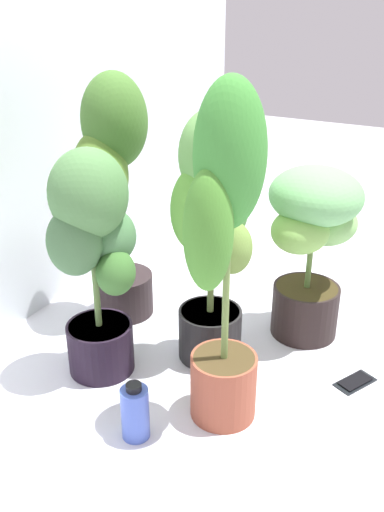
{
  "coord_description": "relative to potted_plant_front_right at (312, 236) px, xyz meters",
  "views": [
    {
      "loc": [
        -1.56,
        -0.66,
        1.19
      ],
      "look_at": [
        -0.06,
        0.16,
        0.38
      ],
      "focal_mm": 39.85,
      "sensor_mm": 36.0,
      "label": 1
    }
  ],
  "objects": [
    {
      "name": "potted_plant_back_center",
      "position": [
        -0.22,
        0.69,
        0.16
      ],
      "size": [
        0.32,
        0.27,
        0.94
      ],
      "color": "black",
      "rests_on": "ground"
    },
    {
      "name": "nutrient_bottle",
      "position": [
        -0.77,
        0.25,
        -0.31
      ],
      "size": [
        0.08,
        0.08,
        0.18
      ],
      "color": "#4660C2",
      "rests_on": "ground"
    },
    {
      "name": "potted_plant_front_left",
      "position": [
        -0.58,
        0.07,
        0.16
      ],
      "size": [
        0.28,
        0.21,
        1.01
      ],
      "color": "#9B4A34",
      "rests_on": "ground"
    },
    {
      "name": "potted_plant_center",
      "position": [
        -0.31,
        0.24,
        0.09
      ],
      "size": [
        0.34,
        0.3,
        0.87
      ],
      "color": "black",
      "rests_on": "ground"
    },
    {
      "name": "potted_plant_front_right",
      "position": [
        0.0,
        0.0,
        0.0
      ],
      "size": [
        0.46,
        0.46,
        0.65
      ],
      "color": "black",
      "rests_on": "ground"
    },
    {
      "name": "potted_plant_back_left",
      "position": [
        -0.55,
        0.53,
        0.05
      ],
      "size": [
        0.35,
        0.29,
        0.77
      ],
      "color": "black",
      "rests_on": "ground"
    },
    {
      "name": "ground_plane",
      "position": [
        -0.26,
        0.15,
        -0.4
      ],
      "size": [
        8.0,
        8.0,
        0.0
      ],
      "primitive_type": "plane",
      "color": "silver",
      "rests_on": "ground"
    },
    {
      "name": "mylar_back_wall",
      "position": [
        -0.26,
        1.01,
        0.6
      ],
      "size": [
        3.2,
        0.01,
        2.0
      ],
      "primitive_type": "cube",
      "color": "silver",
      "rests_on": "ground"
    },
    {
      "name": "cell_phone",
      "position": [
        -0.22,
        -0.25,
        -0.39
      ],
      "size": [
        0.16,
        0.13,
        0.01
      ],
      "rotation": [
        0.0,
        0.0,
        -2.04
      ],
      "color": "black",
      "rests_on": "ground"
    }
  ]
}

